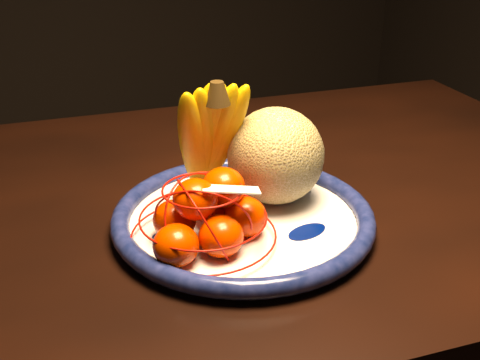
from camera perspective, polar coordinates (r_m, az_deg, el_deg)
name	(u,v)px	position (r m, az deg, el deg)	size (l,w,h in m)	color
dining_table	(206,234)	(0.98, -3.21, -5.13)	(1.51, 1.03, 0.71)	black
fruit_bowl	(243,218)	(0.84, 0.29, -3.66)	(0.37, 0.37, 0.03)	white
cantaloupe	(276,156)	(0.87, 3.39, 2.31)	(0.14, 0.14, 0.14)	olive
banana_bunch	(208,135)	(0.85, -3.06, 4.27)	(0.14, 0.13, 0.21)	#ECAE0A
mandarin_bag	(207,217)	(0.78, -3.18, -3.50)	(0.21, 0.21, 0.12)	#F93800
price_tag	(231,189)	(0.74, -0.85, -0.90)	(0.07, 0.03, 0.00)	white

